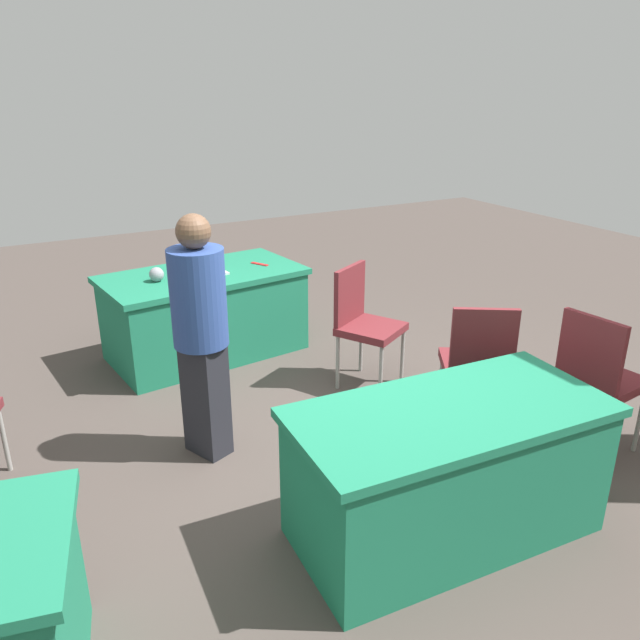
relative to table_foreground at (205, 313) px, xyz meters
The scene contains 10 objects.
ground_plane 2.08m from the table_foreground, 97.85° to the left, with size 14.40×14.40×0.00m, color #4C423D.
table_foreground is the anchor object (origin of this frame).
table_mid_left 2.91m from the table_foreground, 96.71° to the left, with size 1.70×0.88×0.76m.
chair_tucked_right 1.49m from the table_foreground, 127.67° to the left, with size 0.60×0.60×0.97m.
chair_aisle 2.48m from the table_foreground, 118.03° to the left, with size 0.61×0.61×0.97m.
chair_by_pillar 3.21m from the table_foreground, 121.65° to the left, with size 0.49×0.49×0.98m.
person_presenter 1.69m from the table_foreground, 71.37° to the left, with size 0.44×0.44×1.59m.
laptop_silver 0.42m from the table_foreground, 119.47° to the left, with size 0.34×0.32×0.21m.
yarn_ball 0.60m from the table_foreground, ahead, with size 0.12×0.12×0.12m, color gray.
scissors_red 0.66m from the table_foreground, behind, with size 0.18×0.04×0.01m, color red.
Camera 1 is at (1.84, 2.96, 2.29)m, focal length 34.74 mm.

